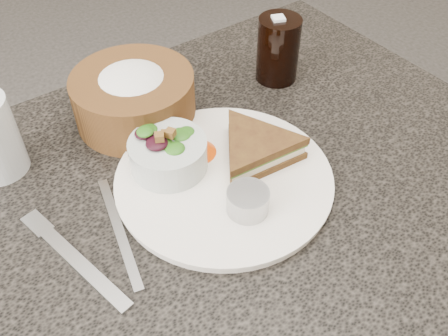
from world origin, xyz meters
name	(u,v)px	position (x,y,z in m)	size (l,w,h in m)	color
dining_table	(209,318)	(0.00, 0.00, 0.38)	(1.00, 0.70, 0.75)	black
dinner_plate	(224,179)	(0.03, -0.01, 0.76)	(0.31, 0.31, 0.01)	white
sandwich	(256,149)	(0.09, 0.00, 0.78)	(0.15, 0.15, 0.04)	#513815
salad_bowl	(168,150)	(-0.02, 0.06, 0.80)	(0.11, 0.11, 0.06)	#B3BDB9
dressing_ramekin	(248,201)	(0.02, -0.07, 0.78)	(0.06, 0.06, 0.03)	#9F9FA1
orange_wedge	(197,146)	(0.03, 0.06, 0.78)	(0.06, 0.06, 0.03)	#F34A05
fork	(80,264)	(-0.20, -0.01, 0.75)	(0.02, 0.19, 0.01)	#ACACAC
knife	(119,231)	(-0.13, 0.00, 0.75)	(0.01, 0.20, 0.00)	#969697
bread_basket	(133,91)	(0.00, 0.20, 0.80)	(0.19, 0.19, 0.11)	#563517
cola_glass	(278,46)	(0.26, 0.15, 0.81)	(0.07, 0.07, 0.13)	black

